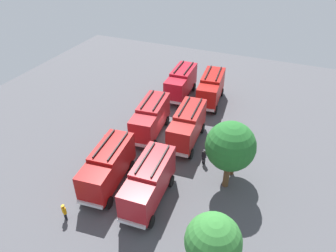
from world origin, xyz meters
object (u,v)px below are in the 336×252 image
traffic_cone_1 (108,144)px  fire_truck_3 (211,88)px  tree_0 (236,145)px  fire_truck_2 (108,166)px  fire_truck_0 (181,82)px  fire_truck_1 (151,117)px  tree_1 (230,146)px  tree_2 (213,241)px  firefighter_1 (64,212)px  fire_truck_4 (187,125)px  traffic_cone_0 (87,175)px  firefighter_2 (106,141)px  firefighter_0 (204,156)px  fire_truck_5 (149,181)px

traffic_cone_1 → fire_truck_3: bearing=151.7°
fire_truck_3 → tree_0: 14.12m
fire_truck_2 → fire_truck_0: bearing=174.2°
fire_truck_1 → fire_truck_2: bearing=-6.6°
fire_truck_1 → tree_0: (3.14, 10.11, 1.38)m
tree_1 → tree_2: (9.15, 1.16, -0.71)m
tree_0 → fire_truck_2: bearing=-60.7°
fire_truck_0 → firefighter_1: size_ratio=4.49×
fire_truck_0 → firefighter_1: fire_truck_0 is taller
fire_truck_4 → firefighter_1: size_ratio=4.51×
tree_0 → traffic_cone_0: bearing=-65.3°
tree_1 → traffic_cone_1: size_ratio=9.59×
tree_1 → traffic_cone_1: (-0.83, -13.13, -4.20)m
tree_1 → traffic_cone_0: bearing=-72.1°
firefighter_2 → fire_truck_0: bearing=-53.1°
fire_truck_0 → firefighter_0: bearing=27.3°
tree_1 → tree_2: size_ratio=1.18×
fire_truck_2 → firefighter_0: fire_truck_2 is taller
fire_truck_1 → fire_truck_5: 10.13m
fire_truck_3 → tree_0: tree_0 is taller
tree_0 → firefighter_2: bearing=-84.6°
fire_truck_2 → firefighter_2: 5.55m
fire_truck_3 → fire_truck_4: same height
fire_truck_4 → tree_1: (5.07, 5.65, 2.40)m
fire_truck_4 → traffic_cone_1: 8.79m
fire_truck_2 → tree_2: tree_2 is taller
fire_truck_0 → fire_truck_3: 4.22m
fire_truck_4 → traffic_cone_0: bearing=-40.6°
fire_truck_0 → tree_2: tree_2 is taller
tree_1 → traffic_cone_0: tree_1 is taller
fire_truck_0 → traffic_cone_0: 18.92m
fire_truck_0 → tree_2: size_ratio=1.28×
firefighter_1 → traffic_cone_0: size_ratio=2.85×
tree_1 → traffic_cone_1: tree_1 is taller
fire_truck_1 → fire_truck_3: 10.45m
fire_truck_5 → firefighter_0: size_ratio=4.34×
tree_1 → tree_2: 9.25m
traffic_cone_0 → tree_1: bearing=107.9°
fire_truck_1 → fire_truck_2: size_ratio=1.00×
fire_truck_3 → firefighter_1: bearing=-18.5°
fire_truck_1 → tree_1: tree_1 is taller
fire_truck_4 → fire_truck_1: bearing=-91.5°
fire_truck_0 → tree_2: bearing=22.3°
fire_truck_0 → firefighter_0: 14.41m
traffic_cone_0 → fire_truck_2: bearing=92.5°
fire_truck_4 → firefighter_0: (2.87, 2.86, -1.21)m
firefighter_1 → traffic_cone_1: size_ratio=2.31×
fire_truck_3 → traffic_cone_1: bearing=-33.9°
fire_truck_5 → tree_1: size_ratio=1.08×
fire_truck_2 → firefighter_1: bearing=-18.7°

